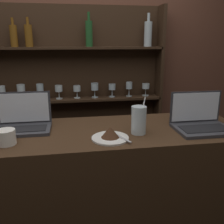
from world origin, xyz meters
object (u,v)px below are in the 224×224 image
at_px(coffee_cup, 6,137).
at_px(cake_plate, 110,135).
at_px(water_glass, 139,120).
at_px(laptop_near, 23,122).
at_px(laptop_far, 201,122).

bearing_deg(coffee_cup, cake_plate, -1.74).
bearing_deg(water_glass, coffee_cup, -176.40).
relative_size(cake_plate, water_glass, 0.95).
distance_m(laptop_near, coffee_cup, 0.22).
distance_m(water_glass, coffee_cup, 0.70).
xyz_separation_m(cake_plate, water_glass, (0.17, 0.06, 0.05)).
relative_size(laptop_near, coffee_cup, 3.31).
bearing_deg(cake_plate, laptop_near, 153.99).
xyz_separation_m(cake_plate, coffee_cup, (-0.53, 0.02, 0.01)).
xyz_separation_m(laptop_near, laptop_far, (1.03, -0.16, -0.00)).
bearing_deg(coffee_cup, laptop_near, 77.59).
xyz_separation_m(laptop_far, cake_plate, (-0.55, -0.07, -0.02)).
bearing_deg(laptop_near, cake_plate, -26.01).
bearing_deg(laptop_near, coffee_cup, -102.41).
bearing_deg(laptop_near, laptop_far, -8.82).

